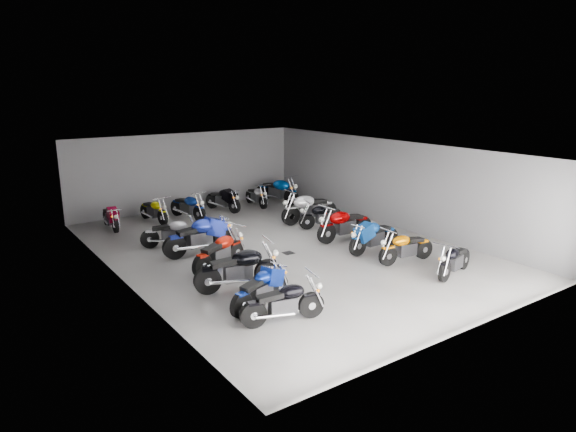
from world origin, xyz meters
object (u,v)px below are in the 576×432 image
Objects in this scene: motorcycle_left_c at (239,269)px; motorcycle_right_f at (309,208)px; motorcycle_back_e at (257,196)px; motorcycle_back_c at (188,206)px; motorcycle_left_a at (284,302)px; motorcycle_left_d at (220,252)px; motorcycle_right_e at (324,216)px; motorcycle_back_b at (154,210)px; drain_grate at (288,253)px; motorcycle_back_d at (223,199)px; motorcycle_right_b at (406,247)px; motorcycle_right_d at (344,224)px; motorcycle_back_a at (111,217)px; motorcycle_left_b at (261,288)px; motorcycle_left_e at (201,236)px; motorcycle_back_f at (277,191)px; motorcycle_right_a at (454,260)px; motorcycle_right_c at (374,236)px; motorcycle_left_f at (172,233)px.

motorcycle_left_c is 0.95× the size of motorcycle_right_f.
motorcycle_right_f reaches higher than motorcycle_back_e.
motorcycle_back_e is (3.37, 0.36, -0.05)m from motorcycle_back_c.
motorcycle_left_d is at bearing -173.48° from motorcycle_left_a.
motorcycle_right_e is at bearing 96.65° from motorcycle_back_e.
motorcycle_back_b is (0.69, 7.78, -0.09)m from motorcycle_left_c.
motorcycle_back_d reaches higher than drain_grate.
motorcycle_right_b is 1.04× the size of motorcycle_back_e.
motorcycle_right_d is 8.51m from motorcycle_back_a.
motorcycle_back_c is 1.81m from motorcycle_back_d.
motorcycle_right_f reaches higher than motorcycle_back_b.
motorcycle_left_a is at bearing -18.52° from motorcycle_left_b.
motorcycle_right_f is (5.62, 5.54, 0.10)m from motorcycle_left_b.
motorcycle_left_e is 1.03× the size of motorcycle_back_f.
motorcycle_left_b is at bearing 99.83° from motorcycle_right_b.
motorcycle_left_e is 5.16m from motorcycle_right_f.
motorcycle_back_d is at bearing 173.30° from motorcycle_back_b.
motorcycle_back_c is (-3.49, 4.13, 0.04)m from motorcycle_right_e.
motorcycle_right_a is 10.37m from motorcycle_back_f.
motorcycle_left_e reaches higher than drain_grate.
motorcycle_left_e is at bearing 57.50° from motorcycle_back_c.
motorcycle_back_f is (7.39, 0.06, 0.12)m from motorcycle_back_a.
motorcycle_right_e is (2.73, 1.64, 0.45)m from drain_grate.
motorcycle_right_e is (0.43, 3.04, -0.04)m from motorcycle_right_c.
motorcycle_back_f reaches higher than motorcycle_left_b.
motorcycle_back_f reaches higher than motorcycle_right_b.
motorcycle_back_f is (1.34, 8.79, 0.10)m from motorcycle_right_b.
motorcycle_right_d is 1.24× the size of motorcycle_right_e.
motorcycle_left_a is at bearing 155.91° from motorcycle_right_e.
drain_grate is 0.17× the size of motorcycle_left_f.
drain_grate is 3.60m from motorcycle_right_b.
motorcycle_right_f reaches higher than motorcycle_left_b.
motorcycle_left_e reaches higher than motorcycle_right_a.
motorcycle_right_c reaches higher than motorcycle_right_b.
motorcycle_left_a is at bearing 110.17° from motorcycle_right_b.
motorcycle_left_d is (0.31, 1.63, -0.04)m from motorcycle_left_c.
motorcycle_right_f is at bearing 102.10° from motorcycle_back_d.
motorcycle_left_e is at bearing 146.64° from drain_grate.
drain_grate is 2.78m from motorcycle_left_e.
motorcycle_right_b is 2.77m from motorcycle_right_d.
drain_grate is 6.28m from motorcycle_back_d.
motorcycle_back_b is at bearing 37.48° from motorcycle_right_d.
motorcycle_right_c is at bearing -31.28° from drain_grate.
motorcycle_back_b is at bearing 108.45° from drain_grate.
motorcycle_right_f is 3.64m from motorcycle_back_f.
motorcycle_right_a reaches higher than drain_grate.
motorcycle_back_f reaches higher than drain_grate.
motorcycle_right_e is 7.79m from motorcycle_back_a.
drain_grate is 0.14× the size of motorcycle_back_f.
motorcycle_back_c reaches higher than motorcycle_back_e.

